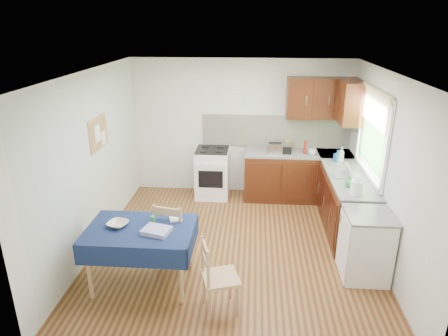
# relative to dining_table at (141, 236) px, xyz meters

# --- Properties ---
(floor) EXTENTS (4.20, 4.20, 0.00)m
(floor) POSITION_rel_dining_table_xyz_m (1.08, 0.92, -0.67)
(floor) COLOR #522815
(floor) RESTS_ON ground
(ceiling) EXTENTS (4.00, 4.20, 0.02)m
(ceiling) POSITION_rel_dining_table_xyz_m (1.08, 0.92, 1.83)
(ceiling) COLOR white
(ceiling) RESTS_ON wall_back
(wall_back) EXTENTS (4.00, 0.02, 2.50)m
(wall_back) POSITION_rel_dining_table_xyz_m (1.08, 3.02, 0.58)
(wall_back) COLOR silver
(wall_back) RESTS_ON ground
(wall_front) EXTENTS (4.00, 0.02, 2.50)m
(wall_front) POSITION_rel_dining_table_xyz_m (1.08, -1.18, 0.58)
(wall_front) COLOR silver
(wall_front) RESTS_ON ground
(wall_left) EXTENTS (0.02, 4.20, 2.50)m
(wall_left) POSITION_rel_dining_table_xyz_m (-0.92, 0.92, 0.58)
(wall_left) COLOR silver
(wall_left) RESTS_ON ground
(wall_right) EXTENTS (0.02, 4.20, 2.50)m
(wall_right) POSITION_rel_dining_table_xyz_m (3.08, 0.92, 0.58)
(wall_right) COLOR silver
(wall_right) RESTS_ON ground
(base_cabinets) EXTENTS (1.90, 2.30, 0.86)m
(base_cabinets) POSITION_rel_dining_table_xyz_m (2.44, 2.18, -0.24)
(base_cabinets) COLOR black
(base_cabinets) RESTS_ON ground
(worktop_back) EXTENTS (1.90, 0.60, 0.04)m
(worktop_back) POSITION_rel_dining_table_xyz_m (2.13, 2.72, 0.21)
(worktop_back) COLOR slate
(worktop_back) RESTS_ON base_cabinets
(worktop_right) EXTENTS (0.60, 1.70, 0.04)m
(worktop_right) POSITION_rel_dining_table_xyz_m (2.78, 1.57, 0.21)
(worktop_right) COLOR slate
(worktop_right) RESTS_ON base_cabinets
(worktop_corner) EXTENTS (0.60, 0.60, 0.04)m
(worktop_corner) POSITION_rel_dining_table_xyz_m (2.78, 2.72, 0.21)
(worktop_corner) COLOR slate
(worktop_corner) RESTS_ON base_cabinets
(splashback) EXTENTS (2.70, 0.02, 0.60)m
(splashback) POSITION_rel_dining_table_xyz_m (1.73, 3.01, 0.53)
(splashback) COLOR white
(splashback) RESTS_ON wall_back
(upper_cabinets) EXTENTS (1.20, 0.85, 0.70)m
(upper_cabinets) POSITION_rel_dining_table_xyz_m (2.61, 2.72, 1.18)
(upper_cabinets) COLOR black
(upper_cabinets) RESTS_ON wall_back
(stove) EXTENTS (0.60, 0.61, 0.92)m
(stove) POSITION_rel_dining_table_xyz_m (0.58, 2.72, -0.22)
(stove) COLOR white
(stove) RESTS_ON ground
(window) EXTENTS (0.04, 1.48, 1.26)m
(window) POSITION_rel_dining_table_xyz_m (3.06, 1.62, 0.98)
(window) COLOR #254F20
(window) RESTS_ON wall_right
(fridge) EXTENTS (0.58, 0.60, 0.89)m
(fridge) POSITION_rel_dining_table_xyz_m (2.78, 0.37, -0.23)
(fridge) COLOR white
(fridge) RESTS_ON ground
(corkboard) EXTENTS (0.04, 0.62, 0.47)m
(corkboard) POSITION_rel_dining_table_xyz_m (-0.89, 1.22, 0.92)
(corkboard) COLOR tan
(corkboard) RESTS_ON wall_left
(dining_table) EXTENTS (1.29, 0.87, 0.78)m
(dining_table) POSITION_rel_dining_table_xyz_m (0.00, 0.00, 0.00)
(dining_table) COLOR #101E41
(dining_table) RESTS_ON ground
(chair_far) EXTENTS (0.50, 0.50, 0.97)m
(chair_far) POSITION_rel_dining_table_xyz_m (0.31, 0.37, -0.16)
(chair_far) COLOR tan
(chair_far) RESTS_ON ground
(chair_near) EXTENTS (0.49, 0.49, 0.88)m
(chair_near) POSITION_rel_dining_table_xyz_m (0.96, -0.42, -0.21)
(chair_near) COLOR tan
(chair_near) RESTS_ON ground
(toaster) EXTENTS (0.26, 0.16, 0.20)m
(toaster) POSITION_rel_dining_table_xyz_m (1.71, 2.64, 0.32)
(toaster) COLOR #ACACB1
(toaster) RESTS_ON worktop_back
(sandwich_press) EXTENTS (0.29, 0.25, 0.17)m
(sandwich_press) POSITION_rel_dining_table_xyz_m (1.85, 2.69, 0.31)
(sandwich_press) COLOR black
(sandwich_press) RESTS_ON worktop_back
(sauce_bottle) EXTENTS (0.05, 0.05, 0.23)m
(sauce_bottle) POSITION_rel_dining_table_xyz_m (2.24, 2.64, 0.34)
(sauce_bottle) COLOR #AC180D
(sauce_bottle) RESTS_ON worktop_back
(yellow_packet) EXTENTS (0.12, 0.08, 0.16)m
(yellow_packet) POSITION_rel_dining_table_xyz_m (1.96, 2.89, 0.30)
(yellow_packet) COLOR yellow
(yellow_packet) RESTS_ON worktop_back
(dish_rack) EXTENTS (0.39, 0.30, 0.19)m
(dish_rack) POSITION_rel_dining_table_xyz_m (2.77, 1.62, 0.25)
(dish_rack) COLOR gray
(dish_rack) RESTS_ON worktop_right
(kettle) EXTENTS (0.16, 0.16, 0.27)m
(kettle) POSITION_rel_dining_table_xyz_m (2.73, 0.93, 0.35)
(kettle) COLOR white
(kettle) RESTS_ON worktop_right
(cup) EXTENTS (0.17, 0.17, 0.11)m
(cup) POSITION_rel_dining_table_xyz_m (2.36, 2.60, 0.28)
(cup) COLOR silver
(cup) RESTS_ON worktop_back
(soap_bottle_a) EXTENTS (0.14, 0.14, 0.26)m
(soap_bottle_a) POSITION_rel_dining_table_xyz_m (2.78, 2.24, 0.36)
(soap_bottle_a) COLOR white
(soap_bottle_a) RESTS_ON worktop_right
(soap_bottle_b) EXTENTS (0.11, 0.11, 0.21)m
(soap_bottle_b) POSITION_rel_dining_table_xyz_m (2.72, 2.26, 0.33)
(soap_bottle_b) COLOR #1B52A0
(soap_bottle_b) RESTS_ON worktop_right
(soap_bottle_c) EXTENTS (0.13, 0.13, 0.16)m
(soap_bottle_c) POSITION_rel_dining_table_xyz_m (2.70, 1.20, 0.30)
(soap_bottle_c) COLOR #25893C
(soap_bottle_c) RESTS_ON worktop_right
(plate_bowl) EXTENTS (0.30, 0.30, 0.06)m
(plate_bowl) POSITION_rel_dining_table_xyz_m (-0.28, 0.02, 0.13)
(plate_bowl) COLOR beige
(plate_bowl) RESTS_ON dining_table
(book) EXTENTS (0.21, 0.24, 0.02)m
(book) POSITION_rel_dining_table_xyz_m (0.31, 0.25, 0.11)
(book) COLOR white
(book) RESTS_ON dining_table
(spice_jar) EXTENTS (0.05, 0.05, 0.10)m
(spice_jar) POSITION_rel_dining_table_xyz_m (0.13, 0.14, 0.15)
(spice_jar) COLOR green
(spice_jar) RESTS_ON dining_table
(tea_towel) EXTENTS (0.36, 0.32, 0.06)m
(tea_towel) POSITION_rel_dining_table_xyz_m (0.22, -0.09, 0.13)
(tea_towel) COLOR navy
(tea_towel) RESTS_ON dining_table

